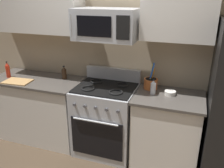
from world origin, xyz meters
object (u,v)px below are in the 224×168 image
object	(u,v)px
range_oven	(106,118)
bottle_vinegar	(153,87)
bottle_soy	(64,73)
microwave	(106,24)
bottle_hot_sauce	(8,70)
cutting_board	(18,81)
prep_bowl	(170,93)
utensil_crock	(151,83)

from	to	relation	value
range_oven	bottle_vinegar	bearing A→B (deg)	1.13
range_oven	bottle_soy	world-z (taller)	bottle_soy
bottle_soy	microwave	bearing A→B (deg)	-9.41
range_oven	bottle_hot_sauce	xyz separation A→B (m)	(-1.45, -0.06, 0.54)
cutting_board	range_oven	bearing A→B (deg)	8.77
bottle_hot_sauce	prep_bowl	bearing A→B (deg)	2.73
microwave	bottle_vinegar	bearing A→B (deg)	-1.62
microwave	cutting_board	xyz separation A→B (m)	(-1.20, -0.21, -0.78)
bottle_hot_sauce	microwave	bearing A→B (deg)	3.51
cutting_board	prep_bowl	world-z (taller)	prep_bowl
microwave	bottle_vinegar	distance (m)	0.92
range_oven	bottle_hot_sauce	distance (m)	1.55
prep_bowl	cutting_board	bearing A→B (deg)	-173.37
utensil_crock	bottle_hot_sauce	world-z (taller)	utensil_crock
cutting_board	bottle_hot_sauce	distance (m)	0.30
utensil_crock	bottle_soy	distance (m)	1.21
cutting_board	prep_bowl	size ratio (longest dim) A/B	2.65
cutting_board	bottle_vinegar	bearing A→B (deg)	6.25
utensil_crock	bottle_hot_sauce	xyz separation A→B (m)	(-1.99, -0.23, 0.03)
utensil_crock	range_oven	bearing A→B (deg)	-162.50
bottle_soy	bottle_hot_sauce	size ratio (longest dim) A/B	0.80
utensil_crock	cutting_board	distance (m)	1.78
bottle_hot_sauce	prep_bowl	size ratio (longest dim) A/B	1.71
cutting_board	prep_bowl	bearing A→B (deg)	6.63
cutting_board	prep_bowl	xyz separation A→B (m)	(2.00, 0.23, 0.02)
microwave	cutting_board	world-z (taller)	microwave
range_oven	microwave	size ratio (longest dim) A/B	1.47
microwave	bottle_vinegar	size ratio (longest dim) A/B	3.95
cutting_board	bottle_soy	world-z (taller)	bottle_soy
prep_bowl	microwave	bearing A→B (deg)	-178.70
bottle_hot_sauce	bottle_vinegar	size ratio (longest dim) A/B	1.24
microwave	utensil_crock	size ratio (longest dim) A/B	2.18
microwave	bottle_hot_sauce	distance (m)	1.61
microwave	prep_bowl	xyz separation A→B (m)	(0.80, 0.02, -0.76)
bottle_soy	cutting_board	bearing A→B (deg)	-148.60
microwave	bottle_hot_sauce	xyz separation A→B (m)	(-1.45, -0.09, -0.68)
cutting_board	prep_bowl	distance (m)	2.01
utensil_crock	prep_bowl	world-z (taller)	utensil_crock
microwave	prep_bowl	bearing A→B (deg)	1.30
range_oven	prep_bowl	size ratio (longest dim) A/B	8.05
bottle_vinegar	microwave	bearing A→B (deg)	178.38
bottle_hot_sauce	bottle_vinegar	distance (m)	2.05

